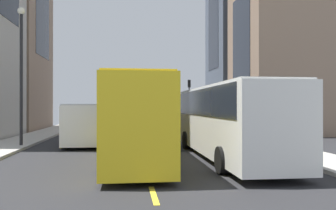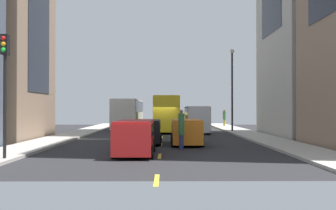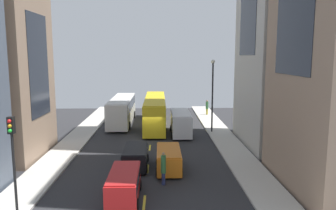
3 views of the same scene
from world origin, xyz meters
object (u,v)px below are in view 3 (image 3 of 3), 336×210
Objects in this scene: city_bus_white at (122,108)px; pedestrian_waiting_curb at (207,107)px; delivery_van_white at (181,121)px; car_red_1 at (124,183)px; car_black_0 at (135,156)px; car_orange_2 at (169,158)px; traffic_light_near_corner at (13,147)px; streetcar_yellow at (155,109)px; pedestrian_walking_far at (163,168)px.

pedestrian_waiting_curb is at bearing 25.05° from city_bus_white.
car_red_1 is at bearing -105.35° from delivery_van_white.
car_black_0 is 2.03× the size of pedestrian_waiting_curb.
city_bus_white is at bearing 107.31° from car_orange_2.
streetcar_yellow is at bearing 73.18° from traffic_light_near_corner.
car_black_0 is at bearing -80.25° from city_bus_white.
streetcar_yellow is (4.30, -1.59, 0.12)m from city_bus_white.
pedestrian_walking_far is (5.11, -20.82, -0.79)m from city_bus_white.
car_orange_2 is at bearing -85.56° from streetcar_yellow.
pedestrian_waiting_curb is 34.39m from traffic_light_near_corner.
delivery_van_white is at bearing 61.94° from traffic_light_near_corner.
delivery_van_white is 11.59m from car_black_0.
pedestrian_walking_far is (2.17, -3.69, 0.28)m from car_black_0.
streetcar_yellow is at bearing -143.06° from pedestrian_waiting_curb.
traffic_light_near_corner is (-8.46, -7.55, 3.02)m from car_orange_2.
pedestrian_waiting_curb is at bearing 72.15° from car_red_1.
car_orange_2 is (1.26, -16.25, -1.16)m from streetcar_yellow.
car_black_0 is 10.57m from traffic_light_near_corner.
car_orange_2 is 11.73m from traffic_light_near_corner.
car_red_1 is 1.98× the size of pedestrian_walking_far.
streetcar_yellow is 24.94m from traffic_light_near_corner.
city_bus_white is 4.58m from streetcar_yellow.
delivery_van_white is 11.60m from car_orange_2.
city_bus_white is at bearing -155.07° from pedestrian_walking_far.
delivery_van_white is at bearing 74.65° from car_red_1.
delivery_van_white is at bearing -58.44° from streetcar_yellow.
car_black_0 is 0.79× the size of traffic_light_near_corner.
traffic_light_near_corner is (-8.01, -4.57, 2.76)m from pedestrian_walking_far.
city_bus_white is 13.12m from pedestrian_waiting_curb.
streetcar_yellow is 3.25× the size of car_orange_2.
car_red_1 is at bearing -119.10° from car_orange_2.
car_red_1 reaches higher than car_black_0.
car_orange_2 is at bearing -72.69° from city_bus_white.
pedestrian_waiting_curb is at bearing 43.29° from streetcar_yellow.
pedestrian_waiting_curb reaches higher than car_orange_2.
traffic_light_near_corner is at bearing -157.17° from car_red_1.
pedestrian_waiting_curb is (4.63, 11.92, -0.24)m from delivery_van_white.
streetcar_yellow is 15.64m from car_black_0.
city_bus_white is 2.20× the size of traffic_light_near_corner.
car_red_1 is 6.72m from traffic_light_near_corner.
streetcar_yellow reaches higher than pedestrian_walking_far.
pedestrian_waiting_curb is (7.57, 7.13, -0.85)m from streetcar_yellow.
pedestrian_walking_far is at bearing -59.53° from car_black_0.
city_bus_white is 9.66m from delivery_van_white.
car_black_0 is 1.89× the size of pedestrian_walking_far.
city_bus_white is 25.63m from traffic_light_near_corner.
city_bus_white is at bearing -161.30° from pedestrian_waiting_curb.
pedestrian_waiting_curb is (6.31, 23.39, 0.31)m from car_orange_2.
city_bus_white is 1.99× the size of delivery_van_white.
traffic_light_near_corner is at bearing -138.25° from car_orange_2.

